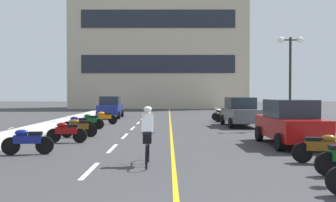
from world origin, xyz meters
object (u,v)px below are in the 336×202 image
object	(u,v)px
parked_car_far	(110,107)
motorcycle_10	(222,114)
street_lamp_mid	(290,61)
motorcycle_3	(27,141)
parked_car_mid	(240,112)
parked_car_near	(289,122)
motorcycle_7	(90,121)
motorcycle_9	(226,116)
cyclist_rider	(147,134)
motorcycle_6	(78,124)
motorcycle_4	(66,132)
motorcycle_8	(104,117)
motorcycle_2	(321,147)
motorcycle_5	(78,127)

from	to	relation	value
parked_car_far	motorcycle_10	world-z (taller)	parked_car_far
street_lamp_mid	motorcycle_3	world-z (taller)	street_lamp_mid
street_lamp_mid	parked_car_mid	distance (m)	4.38
parked_car_far	motorcycle_3	distance (m)	18.68
parked_car_near	motorcycle_7	size ratio (longest dim) A/B	2.55
motorcycle_9	cyclist_rider	world-z (taller)	cyclist_rider
motorcycle_10	motorcycle_6	bearing A→B (deg)	-135.22
motorcycle_3	motorcycle_4	world-z (taller)	same
parked_car_far	motorcycle_10	bearing A→B (deg)	-17.93
motorcycle_4	motorcycle_8	size ratio (longest dim) A/B	1.02
parked_car_mid	motorcycle_7	size ratio (longest dim) A/B	2.57
street_lamp_mid	motorcycle_6	world-z (taller)	street_lamp_mid
motorcycle_6	cyclist_rider	distance (m)	9.67
motorcycle_2	motorcycle_5	world-z (taller)	same
motorcycle_5	motorcycle_6	distance (m)	2.10
street_lamp_mid	parked_car_mid	xyz separation A→B (m)	(-2.44, 2.10, -2.98)
parked_car_far	motorcycle_8	size ratio (longest dim) A/B	2.53
motorcycle_3	parked_car_near	bearing A→B (deg)	12.73
parked_car_near	motorcycle_2	bearing A→B (deg)	-94.20
motorcycle_6	cyclist_rider	bearing A→B (deg)	-64.69
motorcycle_5	motorcycle_9	bearing A→B (deg)	47.30
motorcycle_8	motorcycle_6	bearing A→B (deg)	-95.51
motorcycle_6	motorcycle_7	bearing A→B (deg)	84.64
motorcycle_3	parked_car_mid	bearing A→B (deg)	49.13
parked_car_far	cyclist_rider	xyz separation A→B (m)	(4.26, -20.48, -0.03)
parked_car_near	motorcycle_6	bearing A→B (deg)	153.45
motorcycle_8	motorcycle_7	bearing A→B (deg)	-95.62
parked_car_mid	motorcycle_4	distance (m)	11.70
motorcycle_3	motorcycle_7	world-z (taller)	same
parked_car_mid	motorcycle_4	bearing A→B (deg)	-138.55
motorcycle_8	parked_car_far	bearing A→B (deg)	95.32
motorcycle_10	motorcycle_8	bearing A→B (deg)	-155.98
street_lamp_mid	motorcycle_9	world-z (taller)	street_lamp_mid
parked_car_near	cyclist_rider	distance (m)	6.71
motorcycle_2	motorcycle_10	distance (m)	17.32
street_lamp_mid	motorcycle_4	size ratio (longest dim) A/B	3.04
motorcycle_4	motorcycle_6	distance (m)	3.98
street_lamp_mid	motorcycle_8	bearing A→B (deg)	163.13
motorcycle_3	motorcycle_6	bearing A→B (deg)	89.80
motorcycle_8	cyclist_rider	distance (m)	14.29
parked_car_near	motorcycle_9	size ratio (longest dim) A/B	2.48
motorcycle_7	motorcycle_9	distance (m)	9.98
motorcycle_3	motorcycle_5	bearing A→B (deg)	83.68
motorcycle_7	motorcycle_10	world-z (taller)	same
motorcycle_3	motorcycle_9	world-z (taller)	same
parked_car_mid	motorcycle_10	xyz separation A→B (m)	(-0.35, 5.04, -0.44)
parked_car_near	motorcycle_5	xyz separation A→B (m)	(-9.02, 2.73, -0.44)
parked_car_mid	motorcycle_3	distance (m)	14.17
motorcycle_4	street_lamp_mid	bearing A→B (deg)	26.73
parked_car_far	motorcycle_2	world-z (taller)	parked_car_far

